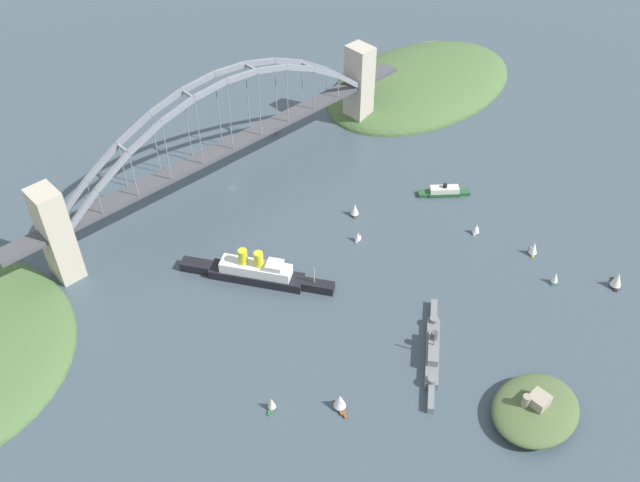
# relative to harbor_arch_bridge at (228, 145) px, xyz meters

# --- Properties ---
(ground_plane) EXTENTS (1400.00, 1400.00, 0.00)m
(ground_plane) POSITION_rel_harbor_arch_bridge_xyz_m (0.00, -0.00, -30.80)
(ground_plane) COLOR #3D4C56
(harbor_arch_bridge) EXTENTS (279.30, 16.50, 76.41)m
(harbor_arch_bridge) POSITION_rel_harbor_arch_bridge_xyz_m (0.00, 0.00, 0.00)
(harbor_arch_bridge) COLOR #BCB29E
(harbor_arch_bridge) RESTS_ON ground
(headland_west_shore) EXTENTS (163.70, 103.49, 27.30)m
(headland_west_shore) POSITION_rel_harbor_arch_bridge_xyz_m (-178.91, -3.16, -30.80)
(headland_west_shore) COLOR #476638
(headland_west_shore) RESTS_ON ground
(ocean_liner) EXTENTS (51.69, 72.91, 19.60)m
(ocean_liner) POSITION_rel_harbor_arch_bridge_xyz_m (39.16, 71.52, -25.40)
(ocean_liner) COLOR black
(ocean_liner) RESTS_ON ground
(naval_cruiser) EXTENTS (53.38, 43.52, 17.64)m
(naval_cruiser) POSITION_rel_harbor_arch_bridge_xyz_m (9.65, 167.20, -27.68)
(naval_cruiser) COLOR slate
(naval_cruiser) RESTS_ON ground
(harbor_ferry_steamer) EXTENTS (27.20, 23.98, 7.96)m
(harbor_ferry_steamer) POSITION_rel_harbor_arch_bridge_xyz_m (-88.98, 92.92, -28.38)
(harbor_ferry_steamer) COLOR #23512D
(harbor_ferry_steamer) RESTS_ON ground
(fort_island_mid_harbor) EXTENTS (42.44, 34.94, 15.23)m
(fort_island_mid_harbor) POSITION_rel_harbor_arch_bridge_xyz_m (3.53, 219.73, -25.82)
(fort_island_mid_harbor) COLOR #4C6038
(fort_island_mid_harbor) RESTS_ON ground
(seaplane_taxiing_near_bridge) EXTENTS (9.90, 8.42, 4.83)m
(seaplane_taxiing_near_bridge) POSITION_rel_harbor_arch_bridge_xyz_m (-57.64, -28.59, -28.73)
(seaplane_taxiing_near_bridge) COLOR #B7B7B2
(seaplane_taxiing_near_bridge) RESTS_ON ground
(seaplane_second_in_formation) EXTENTS (10.89, 8.30, 4.89)m
(seaplane_second_in_formation) POSITION_rel_harbor_arch_bridge_xyz_m (35.63, -32.87, -28.73)
(seaplane_second_in_formation) COLOR #B7B7B2
(seaplane_second_in_formation) RESTS_ON ground
(small_boat_0) EXTENTS (6.44, 4.92, 8.15)m
(small_boat_0) POSITION_rel_harbor_arch_bridge_xyz_m (84.78, 138.52, -27.00)
(small_boat_0) COLOR #2D6B3D
(small_boat_0) RESTS_ON ground
(small_boat_1) EXTENTS (6.14, 4.33, 7.30)m
(small_boat_1) POSITION_rel_harbor_arch_bridge_xyz_m (-21.57, 86.75, -27.39)
(small_boat_1) COLOR silver
(small_boat_1) RESTS_ON ground
(small_boat_2) EXTENTS (9.36, 8.49, 10.70)m
(small_boat_2) POSITION_rel_harbor_arch_bridge_xyz_m (-94.37, 203.36, -25.87)
(small_boat_2) COLOR black
(small_boat_2) RESTS_ON ground
(small_boat_3) EXTENTS (7.56, 5.41, 7.50)m
(small_boat_3) POSITION_rel_harbor_arch_bridge_xyz_m (-74.83, 127.85, -27.30)
(small_boat_3) COLOR silver
(small_boat_3) RESTS_ON ground
(small_boat_4) EXTENTS (7.36, 6.94, 9.68)m
(small_boat_4) POSITION_rel_harbor_arch_bridge_xyz_m (-83.77, 159.71, -26.31)
(small_boat_4) COLOR gold
(small_boat_4) RESTS_ON ground
(small_boat_5) EXTENTS (6.87, 4.00, 8.34)m
(small_boat_5) POSITION_rel_harbor_arch_bridge_xyz_m (-73.47, 180.12, -26.89)
(small_boat_5) COLOR #2D6B3D
(small_boat_5) RESTS_ON ground
(small_boat_6) EXTENTS (7.33, 7.92, 9.47)m
(small_boat_6) POSITION_rel_harbor_arch_bridge_xyz_m (-36.03, 69.82, -26.35)
(small_boat_6) COLOR brown
(small_boat_6) RESTS_ON ground
(small_boat_7) EXTENTS (7.06, 10.27, 10.02)m
(small_boat_7) POSITION_rel_harbor_arch_bridge_xyz_m (62.53, 158.70, -26.17)
(small_boat_7) COLOR brown
(small_boat_7) RESTS_ON ground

